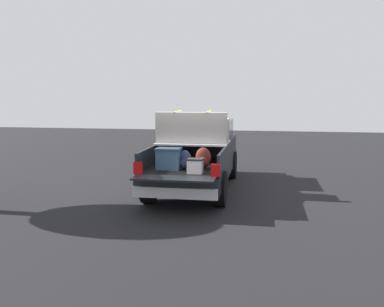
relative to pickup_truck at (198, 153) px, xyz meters
name	(u,v)px	position (x,y,z in m)	size (l,w,h in m)	color
ground_plane	(196,189)	(-0.37, 0.00, -0.97)	(40.00, 40.00, 0.00)	black
pickup_truck	(198,153)	(0.00, 0.00, 0.00)	(6.05, 2.06, 2.23)	black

